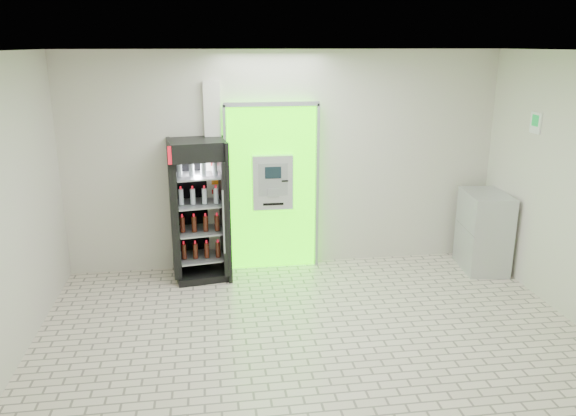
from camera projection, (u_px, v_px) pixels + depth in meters
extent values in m
plane|color=beige|center=(319.00, 351.00, 5.81)|extent=(6.00, 6.00, 0.00)
plane|color=beige|center=(285.00, 161.00, 7.76)|extent=(6.00, 0.00, 6.00)
plane|color=beige|center=(414.00, 346.00, 3.01)|extent=(6.00, 0.00, 6.00)
plane|color=white|center=(324.00, 51.00, 4.97)|extent=(6.00, 6.00, 0.00)
cube|color=#32FF00|center=(272.00, 188.00, 7.77)|extent=(1.20, 0.12, 2.30)
cube|color=gray|center=(272.00, 104.00, 7.38)|extent=(1.28, 0.04, 0.06)
cube|color=gray|center=(226.00, 190.00, 7.62)|extent=(0.04, 0.04, 2.30)
cube|color=gray|center=(317.00, 187.00, 7.79)|extent=(0.04, 0.04, 2.30)
cube|color=black|center=(280.00, 233.00, 7.91)|extent=(0.62, 0.01, 0.67)
cube|color=black|center=(246.00, 129.00, 7.44)|extent=(0.22, 0.01, 0.18)
cube|color=#B5B8BE|center=(273.00, 182.00, 7.64)|extent=(0.55, 0.12, 0.75)
cube|color=black|center=(273.00, 173.00, 7.53)|extent=(0.22, 0.01, 0.16)
cube|color=gray|center=(273.00, 193.00, 7.61)|extent=(0.16, 0.01, 0.12)
cube|color=black|center=(285.00, 181.00, 7.59)|extent=(0.09, 0.01, 0.02)
cube|color=black|center=(273.00, 204.00, 7.66)|extent=(0.28, 0.01, 0.03)
cube|color=silver|center=(215.00, 179.00, 7.64)|extent=(0.22, 0.10, 2.60)
cube|color=#193FB2|center=(214.00, 154.00, 7.49)|extent=(0.09, 0.01, 0.06)
cube|color=red|center=(214.00, 163.00, 7.52)|extent=(0.09, 0.01, 0.06)
cube|color=yellow|center=(214.00, 173.00, 7.56)|extent=(0.09, 0.01, 0.06)
cube|color=orange|center=(215.00, 182.00, 7.60)|extent=(0.09, 0.01, 0.06)
cube|color=red|center=(215.00, 192.00, 7.63)|extent=(0.09, 0.01, 0.06)
cube|color=black|center=(199.00, 210.00, 7.44)|extent=(0.80, 0.74, 1.88)
cube|color=black|center=(200.00, 204.00, 7.72)|extent=(0.70, 0.16, 1.88)
cube|color=red|center=(196.00, 154.00, 6.91)|extent=(0.68, 0.12, 0.22)
cube|color=white|center=(196.00, 154.00, 6.91)|extent=(0.39, 0.07, 0.07)
cube|color=black|center=(202.00, 273.00, 7.69)|extent=(0.80, 0.74, 0.09)
cylinder|color=gray|center=(224.00, 222.00, 7.18)|extent=(0.03, 0.03, 0.85)
cube|color=gray|center=(202.00, 257.00, 7.63)|extent=(0.67, 0.63, 0.02)
cube|color=gray|center=(200.00, 230.00, 7.52)|extent=(0.67, 0.63, 0.02)
cube|color=gray|center=(199.00, 203.00, 7.42)|extent=(0.67, 0.63, 0.02)
cube|color=gray|center=(198.00, 176.00, 7.31)|extent=(0.67, 0.63, 0.02)
cube|color=#B5B8BE|center=(484.00, 231.00, 7.83)|extent=(0.65, 0.89, 1.10)
cube|color=gray|center=(465.00, 228.00, 7.78)|extent=(0.11, 0.80, 0.01)
cube|color=white|center=(536.00, 123.00, 6.95)|extent=(0.02, 0.22, 0.26)
cube|color=#0D993C|center=(535.00, 121.00, 6.94)|extent=(0.00, 0.14, 0.14)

